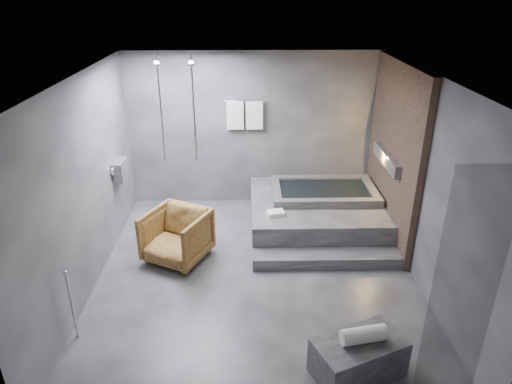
{
  "coord_description": "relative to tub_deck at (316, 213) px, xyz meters",
  "views": [
    {
      "loc": [
        -0.12,
        -5.46,
        3.83
      ],
      "look_at": [
        0.0,
        0.3,
        1.18
      ],
      "focal_mm": 32.0,
      "sensor_mm": 36.0,
      "label": 1
    }
  ],
  "objects": [
    {
      "name": "room",
      "position": [
        -0.65,
        -1.21,
        1.48
      ],
      "size": [
        5.0,
        5.04,
        2.82
      ],
      "color": "#303032",
      "rests_on": "ground"
    },
    {
      "name": "tub_deck",
      "position": [
        0.0,
        0.0,
        0.0
      ],
      "size": [
        2.2,
        2.0,
        0.5
      ],
      "primitive_type": "cube",
      "color": "#353538",
      "rests_on": "ground"
    },
    {
      "name": "tub_step",
      "position": [
        0.0,
        -1.18,
        -0.16
      ],
      "size": [
        2.2,
        0.36,
        0.18
      ],
      "primitive_type": "cube",
      "color": "#353538",
      "rests_on": "ground"
    },
    {
      "name": "concrete_bench",
      "position": [
        -0.01,
        -3.27,
        -0.04
      ],
      "size": [
        1.08,
        0.85,
        0.43
      ],
      "primitive_type": "cube",
      "rotation": [
        0.0,
        0.0,
        0.4
      ],
      "color": "#2F2F32",
      "rests_on": "ground"
    },
    {
      "name": "driftwood_chair",
      "position": [
        -2.23,
        -0.98,
        0.14
      ],
      "size": [
        1.13,
        1.14,
        0.78
      ],
      "primitive_type": "imported",
      "rotation": [
        0.0,
        0.0,
        -0.46
      ],
      "color": "#4D3113",
      "rests_on": "ground"
    },
    {
      "name": "rolled_towel",
      "position": [
        0.02,
        -3.27,
        0.26
      ],
      "size": [
        0.5,
        0.26,
        0.17
      ],
      "primitive_type": "cylinder",
      "rotation": [
        0.0,
        1.57,
        0.19
      ],
      "color": "white",
      "rests_on": "concrete_bench"
    },
    {
      "name": "deck_towel",
      "position": [
        -0.72,
        -0.55,
        0.28
      ],
      "size": [
        0.29,
        0.23,
        0.07
      ],
      "primitive_type": "cube",
      "rotation": [
        0.0,
        0.0,
        0.18
      ],
      "color": "white",
      "rests_on": "tub_deck"
    }
  ]
}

